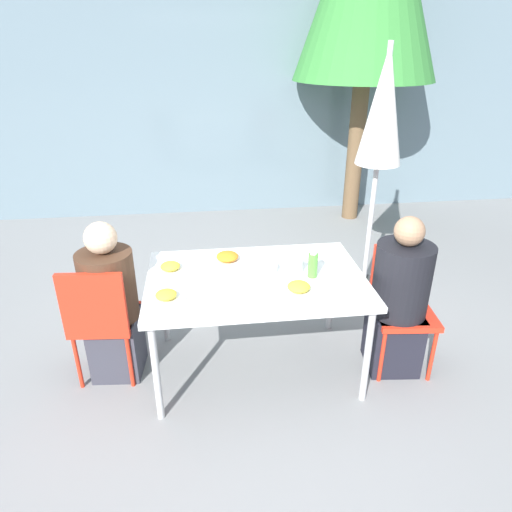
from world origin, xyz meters
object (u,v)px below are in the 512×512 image
at_px(chair_right, 402,298).
at_px(person_right, 398,302).
at_px(drinking_cup, 299,265).
at_px(chair_left, 101,316).
at_px(salad_bowl, 266,268).
at_px(person_left, 111,307).
at_px(closed_umbrella, 382,117).
at_px(bottle, 313,265).

xyz_separation_m(chair_right, person_right, (-0.06, -0.07, 0.02)).
bearing_deg(drinking_cup, chair_left, -178.49).
height_order(person_right, drinking_cup, person_right).
xyz_separation_m(chair_left, salad_bowl, (1.09, 0.06, 0.25)).
relative_size(drinking_cup, salad_bowl, 0.59).
bearing_deg(person_left, chair_right, 1.88).
distance_m(closed_umbrella, salad_bowl, 1.65).
height_order(chair_right, salad_bowl, chair_right).
xyz_separation_m(closed_umbrella, bottle, (-0.79, -1.06, -0.75)).
bearing_deg(person_left, salad_bowl, 4.03).
relative_size(person_left, drinking_cup, 12.44).
distance_m(chair_right, drinking_cup, 0.77).
relative_size(chair_left, person_right, 0.76).
xyz_separation_m(bottle, salad_bowl, (-0.29, 0.11, -0.06)).
height_order(chair_left, person_left, person_left).
bearing_deg(bottle, person_right, -5.50).
bearing_deg(closed_umbrella, bottle, -126.54).
bearing_deg(chair_left, person_left, 58.07).
bearing_deg(bottle, closed_umbrella, 53.46).
distance_m(person_right, bottle, 0.66).
bearing_deg(chair_left, bottle, 2.93).
height_order(chair_left, person_right, person_right).
relative_size(person_left, salad_bowl, 7.37).
distance_m(person_left, chair_right, 1.97).
bearing_deg(chair_right, person_left, 2.76).
bearing_deg(person_left, bottle, -0.43).
distance_m(person_left, salad_bowl, 1.06).
bearing_deg(salad_bowl, closed_umbrella, 41.59).
xyz_separation_m(chair_right, closed_umbrella, (0.14, 1.05, 1.05)).
relative_size(closed_umbrella, drinking_cup, 23.56).
relative_size(chair_right, salad_bowl, 5.70).
height_order(chair_right, person_right, person_right).
relative_size(person_right, drinking_cup, 12.61).
distance_m(bottle, salad_bowl, 0.31).
bearing_deg(chair_right, chair_left, 4.98).
relative_size(person_right, closed_umbrella, 0.54).
relative_size(person_right, salad_bowl, 7.47).
bearing_deg(chair_right, bottle, 7.46).
bearing_deg(person_left, chair_left, -121.93).
bearing_deg(chair_right, closed_umbrella, -91.59).
bearing_deg(closed_umbrella, chair_right, -97.51).
bearing_deg(salad_bowl, person_left, 178.99).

